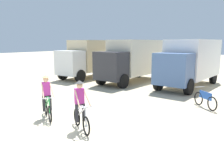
% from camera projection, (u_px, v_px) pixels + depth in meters
% --- Properties ---
extents(ground_plane, '(120.00, 120.00, 0.00)m').
position_uv_depth(ground_plane, '(55.00, 130.00, 8.28)').
color(ground_plane, beige).
extents(box_truck_tan_camper, '(2.77, 6.88, 3.35)m').
position_uv_depth(box_truck_tan_camper, '(93.00, 57.00, 20.78)').
color(box_truck_tan_camper, '#CCB78E').
rests_on(box_truck_tan_camper, ground).
extents(box_truck_cream_rv, '(3.10, 6.97, 3.35)m').
position_uv_depth(box_truck_cream_rv, '(133.00, 59.00, 18.23)').
color(box_truck_cream_rv, beige).
rests_on(box_truck_cream_rv, ground).
extents(box_truck_avon_van, '(3.09, 6.97, 3.35)m').
position_uv_depth(box_truck_avon_van, '(190.00, 61.00, 16.24)').
color(box_truck_avon_van, white).
rests_on(box_truck_avon_van, ground).
extents(cyclist_orange_shirt, '(1.49, 0.98, 1.82)m').
position_uv_depth(cyclist_orange_shirt, '(47.00, 98.00, 9.46)').
color(cyclist_orange_shirt, black).
rests_on(cyclist_orange_shirt, ground).
extents(cyclist_cowboy_hat, '(1.51, 0.95, 1.82)m').
position_uv_depth(cyclist_cowboy_hat, '(80.00, 107.00, 8.17)').
color(cyclist_cowboy_hat, black).
rests_on(cyclist_cowboy_hat, ground).
extents(bicycle_spare, '(1.31, 1.22, 0.97)m').
position_uv_depth(bicycle_spare, '(205.00, 100.00, 11.04)').
color(bicycle_spare, black).
rests_on(bicycle_spare, ground).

